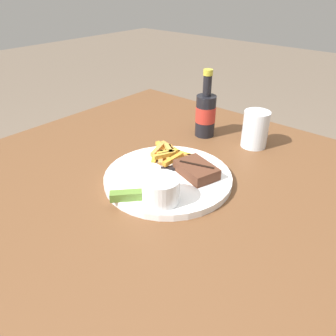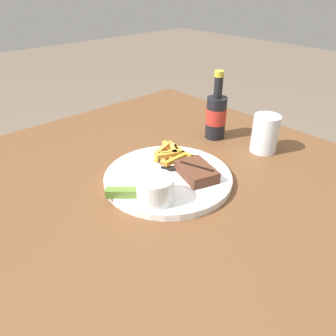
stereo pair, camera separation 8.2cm
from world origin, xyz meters
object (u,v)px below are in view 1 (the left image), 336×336
object	(u,v)px
coleslaw_cup	(161,188)
fork_utensil	(154,159)
pickle_spear	(129,196)
beer_bottle	(206,113)
knife_utensil	(182,168)
dinner_plate	(168,178)
steak_portion	(196,170)
drinking_glass	(255,129)
dipping_sauce_cup	(150,172)

from	to	relation	value
coleslaw_cup	fork_utensil	xyz separation A→B (m)	(-0.14, 0.13, -0.03)
pickle_spear	beer_bottle	bearing A→B (deg)	102.36
knife_utensil	beer_bottle	world-z (taller)	beer_bottle
beer_bottle	pickle_spear	bearing A→B (deg)	-77.64
coleslaw_cup	dinner_plate	bearing A→B (deg)	122.64
dinner_plate	fork_utensil	bearing A→B (deg)	157.42
steak_portion	fork_utensil	size ratio (longest dim) A/B	0.96
pickle_spear	coleslaw_cup	bearing A→B (deg)	38.30
drinking_glass	beer_bottle	bearing A→B (deg)	-168.23
knife_utensil	beer_bottle	bearing A→B (deg)	59.05
steak_portion	coleslaw_cup	bearing A→B (deg)	-87.66
dinner_plate	knife_utensil	size ratio (longest dim) A/B	2.29
fork_utensil	beer_bottle	distance (m)	0.26
coleslaw_cup	pickle_spear	distance (m)	0.08
dipping_sauce_cup	drinking_glass	size ratio (longest dim) A/B	0.52
steak_portion	beer_bottle	bearing A→B (deg)	120.93
steak_portion	pickle_spear	size ratio (longest dim) A/B	1.62
coleslaw_cup	dipping_sauce_cup	bearing A→B (deg)	147.18
fork_utensil	knife_utensil	world-z (taller)	knife_utensil
fork_utensil	dipping_sauce_cup	bearing A→B (deg)	-31.75
dipping_sauce_cup	knife_utensil	world-z (taller)	dipping_sauce_cup
dinner_plate	coleslaw_cup	bearing A→B (deg)	-57.36
beer_bottle	drinking_glass	distance (m)	0.17
coleslaw_cup	pickle_spear	size ratio (longest dim) A/B	1.12
dinner_plate	steak_portion	bearing A→B (deg)	41.64
steak_portion	pickle_spear	world-z (taller)	steak_portion
dinner_plate	knife_utensil	world-z (taller)	knife_utensil
beer_bottle	steak_portion	bearing A→B (deg)	-59.07
pickle_spear	beer_bottle	xyz separation A→B (m)	(-0.09, 0.43, 0.05)
steak_portion	dipping_sauce_cup	xyz separation A→B (m)	(-0.09, -0.08, -0.00)
fork_utensil	knife_utensil	distance (m)	0.09
beer_bottle	dipping_sauce_cup	bearing A→B (deg)	-79.64
dinner_plate	coleslaw_cup	world-z (taller)	coleslaw_cup
knife_utensil	beer_bottle	xyz separation A→B (m)	(-0.10, 0.24, 0.06)
steak_portion	dipping_sauce_cup	bearing A→B (deg)	-136.24
pickle_spear	drinking_glass	size ratio (longest dim) A/B	0.68
steak_portion	fork_utensil	world-z (taller)	steak_portion
dipping_sauce_cup	beer_bottle	xyz separation A→B (m)	(-0.06, 0.32, 0.05)
pickle_spear	dinner_plate	bearing A→B (deg)	91.13
dipping_sauce_cup	beer_bottle	size ratio (longest dim) A/B	0.27
beer_bottle	drinking_glass	size ratio (longest dim) A/B	1.92
dinner_plate	coleslaw_cup	distance (m)	0.12
fork_utensil	knife_utensil	xyz separation A→B (m)	(0.09, 0.01, 0.00)
coleslaw_cup	knife_utensil	xyz separation A→B (m)	(-0.05, 0.14, -0.03)
coleslaw_cup	fork_utensil	distance (m)	0.19
coleslaw_cup	knife_utensil	world-z (taller)	coleslaw_cup
beer_bottle	drinking_glass	bearing A→B (deg)	11.77
dinner_plate	knife_utensil	bearing A→B (deg)	80.92
fork_utensil	pickle_spear	bearing A→B (deg)	-41.60
steak_portion	dinner_plate	bearing A→B (deg)	-138.36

